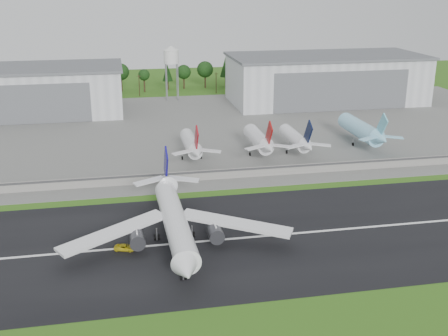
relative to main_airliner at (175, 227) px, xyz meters
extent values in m
plane|color=#2D5E16|center=(22.78, -9.56, -4.89)|extent=(600.00, 600.00, 0.00)
cube|color=black|center=(22.78, 0.44, -4.84)|extent=(320.00, 60.00, 0.10)
cube|color=white|center=(22.78, 0.44, -4.78)|extent=(220.00, 1.00, 0.02)
cube|color=slate|center=(22.78, 110.44, -4.84)|extent=(320.00, 150.00, 0.10)
cube|color=gray|center=(22.78, 45.44, -3.14)|extent=(240.00, 0.50, 3.50)
cube|color=#38383A|center=(22.78, 45.14, -1.89)|extent=(240.00, 0.12, 0.70)
cube|color=silver|center=(-57.22, 155.44, 6.11)|extent=(95.00, 42.00, 22.00)
cube|color=#595B60|center=(-57.22, 155.44, 17.71)|extent=(97.00, 44.00, 1.20)
cube|color=#595B60|center=(-57.22, 134.29, 4.35)|extent=(66.50, 0.30, 18.04)
cube|color=silver|center=(97.78, 155.44, 7.11)|extent=(100.00, 45.00, 24.00)
cube|color=#595B60|center=(97.78, 155.44, 19.71)|extent=(102.00, 47.00, 1.20)
cube|color=#595B60|center=(97.78, 132.79, 5.19)|extent=(70.00, 0.30, 19.68)
cylinder|color=#99999E|center=(14.78, 172.44, 5.11)|extent=(0.50, 0.50, 20.00)
cylinder|color=#99999E|center=(20.78, 178.44, 5.11)|extent=(0.50, 0.50, 20.00)
cylinder|color=silver|center=(17.78, 175.44, 18.61)|extent=(8.00, 8.00, 7.00)
cone|color=silver|center=(17.78, 175.44, 23.31)|extent=(8.40, 8.40, 2.40)
cylinder|color=white|center=(0.01, 0.44, 1.31)|extent=(6.55, 44.09, 5.80)
cone|color=white|center=(-0.42, -24.56, 1.31)|extent=(5.90, 6.10, 5.80)
cone|color=white|center=(0.46, 26.93, 2.51)|extent=(5.66, 9.09, 5.51)
cube|color=navy|center=(0.45, 26.43, 7.81)|extent=(0.66, 9.55, 11.13)
cube|color=white|center=(14.97, -1.82, 0.51)|extent=(27.42, 17.61, 2.65)
cylinder|color=#333338|center=(9.45, -3.22, -1.09)|extent=(3.89, 5.56, 3.80)
cube|color=white|center=(5.45, 26.35, 2.91)|extent=(9.54, 5.70, 0.98)
cube|color=white|center=(-15.02, -1.31, 0.51)|extent=(27.14, 18.37, 2.65)
cylinder|color=#333338|center=(-9.55, -2.90, -1.09)|extent=(3.89, 5.56, 3.80)
cube|color=white|center=(-4.55, 26.52, 2.91)|extent=(9.55, 5.95, 0.98)
cube|color=#99999E|center=(-0.06, -3.56, -3.19)|extent=(10.51, 30.17, 3.20)
cylinder|color=black|center=(-4.44, 3.51, -4.04)|extent=(0.43, 1.51, 1.50)
imported|color=yellow|center=(-12.54, -0.68, -4.07)|extent=(5.71, 3.81, 1.46)
cylinder|color=white|center=(13.52, 70.44, 0.71)|extent=(5.21, 24.00, 5.21)
cone|color=white|center=(13.52, 54.94, 1.71)|extent=(4.95, 7.00, 4.95)
cube|color=maroon|center=(13.52, 55.44, 6.51)|extent=(0.45, 8.59, 10.02)
cylinder|color=#99999E|center=(10.02, 68.44, -3.39)|extent=(0.32, 0.32, 3.00)
cylinder|color=#99999E|center=(17.02, 68.44, -3.39)|extent=(0.32, 0.32, 3.00)
cylinder|color=black|center=(10.02, 68.44, -4.09)|extent=(0.40, 1.40, 1.40)
cylinder|color=white|center=(39.02, 70.44, 1.00)|extent=(5.78, 24.00, 5.78)
cone|color=white|center=(39.02, 54.94, 2.00)|extent=(5.49, 7.00, 5.49)
cube|color=maroon|center=(39.02, 55.44, 6.80)|extent=(0.45, 8.59, 10.02)
cylinder|color=#99999E|center=(35.52, 68.44, -3.39)|extent=(0.32, 0.32, 3.00)
cylinder|color=#99999E|center=(42.52, 68.44, -3.39)|extent=(0.32, 0.32, 3.00)
cylinder|color=black|center=(35.52, 68.44, -4.09)|extent=(0.40, 1.40, 1.40)
cylinder|color=white|center=(53.34, 70.44, 0.68)|extent=(5.15, 24.00, 5.15)
cone|color=white|center=(53.34, 54.94, 1.68)|extent=(4.89, 7.00, 4.89)
cube|color=black|center=(53.34, 55.44, 6.48)|extent=(0.45, 8.59, 10.02)
cylinder|color=#99999E|center=(49.84, 68.44, -3.39)|extent=(0.32, 0.32, 3.00)
cylinder|color=#99999E|center=(56.84, 68.44, -3.39)|extent=(0.32, 0.32, 3.00)
cylinder|color=black|center=(49.84, 68.44, -4.09)|extent=(0.40, 1.40, 1.40)
cylinder|color=#92DBFC|center=(82.26, 75.44, 1.41)|extent=(6.60, 30.00, 6.60)
cone|color=#92DBFC|center=(82.26, 56.94, 2.41)|extent=(6.27, 7.00, 6.27)
cube|color=#6AC4DA|center=(82.26, 57.44, 7.21)|extent=(0.45, 8.59, 10.02)
cylinder|color=#99999E|center=(78.76, 73.44, -3.39)|extent=(0.32, 0.32, 3.00)
cylinder|color=#99999E|center=(85.76, 73.44, -3.39)|extent=(0.32, 0.32, 3.00)
cylinder|color=black|center=(78.76, 73.44, -4.09)|extent=(0.40, 1.40, 1.40)
camera|label=1|loc=(-12.42, -126.57, 58.25)|focal=45.00mm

